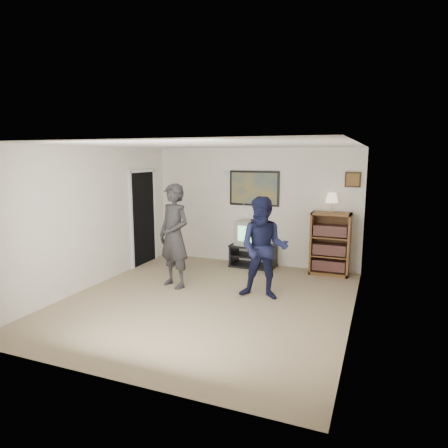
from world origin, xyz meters
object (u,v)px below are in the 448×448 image
Objects in this scene: crt_television at (252,233)px; bookshelf at (330,244)px; person_short at (264,248)px; media_stand at (253,256)px; person_tall at (174,236)px.

bookshelf is (1.61, 0.05, -0.11)m from crt_television.
bookshelf reaches higher than crt_television.
crt_television is 0.49× the size of bookshelf.
bookshelf is 0.73× the size of person_short.
media_stand is 1.62m from bookshelf.
person_tall is at bearing -108.65° from crt_television.
media_stand is 0.57× the size of person_short.
crt_television is at bearing 83.02° from person_tall.
person_short is at bearing -66.16° from media_stand.
crt_television is 0.33× the size of person_tall.
person_tall is (-0.93, -1.76, 0.69)m from media_stand.
media_stand is at bearing 82.09° from person_tall.
person_short reaches higher than crt_television.
person_short reaches higher than media_stand.
crt_television reaches higher than media_stand.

